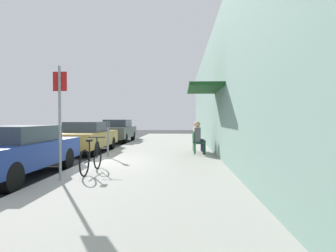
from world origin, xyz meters
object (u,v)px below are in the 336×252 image
seated_patron_1 (198,135)px  seated_patron_0 (199,137)px  bicycle_0 (91,159)px  cafe_chair_1 (196,140)px  parked_car_0 (14,151)px  cafe_chair_0 (198,141)px  parked_car_1 (87,137)px  parking_meter (108,136)px  street_sign (60,113)px  parked_car_2 (118,130)px

seated_patron_1 → seated_patron_0: bearing=-90.0°
bicycle_0 → cafe_chair_1: size_ratio=1.97×
parked_car_0 → cafe_chair_0: parked_car_0 is taller
seated_patron_0 → seated_patron_1: size_ratio=1.00×
parked_car_1 → seated_patron_1: 4.98m
parking_meter → street_sign: 3.98m
seated_patron_0 → parked_car_0: bearing=-139.4°
parked_car_0 → cafe_chair_1: (4.91, 5.12, -0.08)m
parking_meter → street_sign: (-0.05, -3.91, 0.75)m
parked_car_2 → street_sign: size_ratio=1.69×
parked_car_2 → seated_patron_0: 8.72m
parked_car_0 → parked_car_2: bearing=90.0°
cafe_chair_1 → parked_car_1: bearing=176.4°
parked_car_2 → cafe_chair_0: parked_car_2 is taller
parking_meter → street_sign: size_ratio=0.51×
seated_patron_0 → seated_patron_1: 0.87m
parking_meter → seated_patron_0: bearing=16.6°
seated_patron_1 → street_sign: bearing=-120.9°
parked_car_0 → parked_car_2: size_ratio=1.00×
parked_car_1 → parked_car_2: (0.00, 5.99, 0.04)m
street_sign → parked_car_1: bearing=103.8°
street_sign → seated_patron_1: (3.47, 5.80, -0.82)m
seated_patron_1 → parked_car_2: bearing=128.3°
parking_meter → cafe_chair_0: 3.52m
parked_car_0 → parked_car_1: (0.00, 5.43, 0.02)m
bicycle_0 → seated_patron_0: (3.04, 4.03, 0.34)m
cafe_chair_0 → seated_patron_1: seated_patron_1 is taller
parked_car_2 → parked_car_0: bearing=-90.0°
parked_car_2 → bicycle_0: (1.93, -11.19, -0.29)m
bicycle_0 → seated_patron_1: size_ratio=1.33×
parked_car_1 → bicycle_0: parked_car_1 is taller
seated_patron_0 → seated_patron_1: same height
parked_car_0 → seated_patron_1: size_ratio=3.41×
cafe_chair_0 → parked_car_1: bearing=166.7°
parking_meter → seated_patron_0: 3.57m
cafe_chair_0 → parking_meter: bearing=-163.0°
parking_meter → parked_car_2: bearing=100.7°
bicycle_0 → seated_patron_1: 5.78m
parked_car_1 → cafe_chair_0: bearing=-13.3°
parked_car_0 → cafe_chair_1: size_ratio=5.06×
parked_car_0 → seated_patron_1: (4.97, 5.13, 0.11)m
parking_meter → seated_patron_1: size_ratio=1.02×
parked_car_0 → seated_patron_1: bearing=45.9°
parked_car_2 → street_sign: street_sign is taller
parked_car_0 → seated_patron_1: seated_patron_1 is taller
seated_patron_1 → parked_car_0: bearing=-134.1°
seated_patron_0 → bicycle_0: bearing=-127.1°
parking_meter → cafe_chair_1: bearing=29.2°
parked_car_0 → street_sign: street_sign is taller
parked_car_0 → bicycle_0: (1.93, 0.23, -0.23)m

